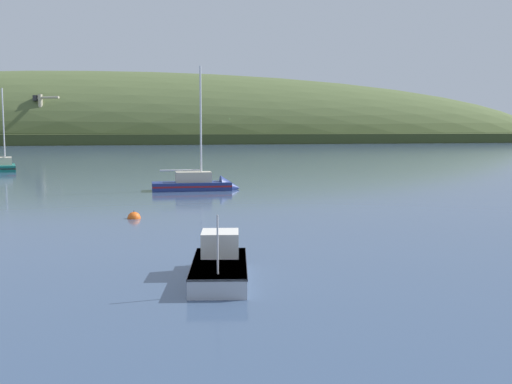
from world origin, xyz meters
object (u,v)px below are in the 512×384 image
Objects in this scene: sailboat_near_mooring at (202,186)px; fishing_boat_moored at (220,268)px; sailboat_midwater_white at (5,168)px; mooring_buoy_foreground at (134,218)px; dockside_crane at (41,121)px.

fishing_boat_moored is (-5.64, -30.17, -0.03)m from sailboat_near_mooring.
sailboat_near_mooring reaches higher than sailboat_midwater_white.
sailboat_near_mooring is 13.40× the size of mooring_buoy_foreground.
sailboat_near_mooring is (21.36, -172.93, -7.81)m from dockside_crane.
mooring_buoy_foreground is (-7.24, -15.06, -0.34)m from sailboat_near_mooring.
sailboat_midwater_white is 48.39m from mooring_buoy_foreground.
fishing_boat_moored is at bearing -83.97° from mooring_buoy_foreground.
sailboat_midwater_white reaches higher than mooring_buoy_foreground.
fishing_boat_moored reaches higher than mooring_buoy_foreground.
fishing_boat_moored is 15.20m from mooring_buoy_foreground.
fishing_boat_moored is at bearing -44.49° from dockside_crane.
sailboat_near_mooring is at bearing -155.38° from sailboat_midwater_white.
fishing_boat_moored is (15.72, -203.10, -7.84)m from dockside_crane.
fishing_boat_moored is at bearing -174.08° from sailboat_midwater_white.
sailboat_near_mooring reaches higher than mooring_buoy_foreground.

